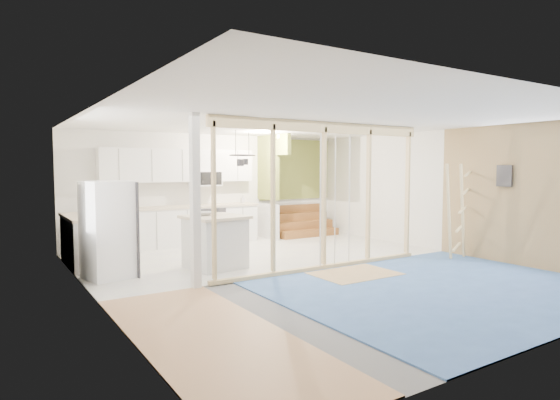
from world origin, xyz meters
TOP-DOWN VIEW (x-y plane):
  - room at (0.00, 0.00)m, footprint 7.01×8.01m
  - floor_overlays at (0.07, 0.06)m, footprint 7.00×8.00m
  - stud_frame at (-0.24, -0.00)m, footprint 4.66×0.14m
  - base_cabinets at (-1.61, 3.36)m, footprint 4.45×2.24m
  - upper_cabinets at (-0.84, 3.82)m, footprint 3.60×0.41m
  - green_partition at (2.04, 3.66)m, footprint 2.25×1.51m
  - pot_rack at (-0.31, 1.89)m, footprint 0.52×0.52m
  - sheathing_panel at (3.48, -2.00)m, footprint 0.02×4.00m
  - electrical_panel at (3.43, -1.40)m, footprint 0.04×0.30m
  - ceiling_light at (1.40, 3.00)m, footprint 0.32×0.32m
  - fridge at (-3.05, 1.32)m, footprint 0.83×0.80m
  - island at (-1.28, 1.10)m, footprint 1.09×1.09m
  - bowl at (-1.40, 1.24)m, footprint 0.33×0.33m
  - soap_bottle_a at (-2.50, 3.69)m, footprint 0.15×0.15m
  - soap_bottle_b at (0.70, 3.78)m, footprint 0.09×0.09m
  - ladder at (3.04, -0.70)m, footprint 0.99×0.20m

SIDE VIEW (x-z plane):
  - floor_overlays at x=0.07m, z-range 0.00..0.02m
  - base_cabinets at x=-1.61m, z-range 0.00..0.93m
  - island at x=-1.28m, z-range 0.00..0.95m
  - fridge at x=-3.05m, z-range 0.00..1.59m
  - green_partition at x=2.04m, z-range -0.36..2.24m
  - ladder at x=3.04m, z-range 0.02..1.88m
  - bowl at x=-1.40m, z-range 0.95..1.02m
  - soap_bottle_b at x=0.70m, z-range 0.93..1.11m
  - soap_bottle_a at x=-2.50m, z-range 0.93..1.23m
  - sheathing_panel at x=3.48m, z-range 0.00..2.60m
  - room at x=0.00m, z-range 0.00..2.61m
  - stud_frame at x=-0.24m, z-range 0.29..2.89m
  - electrical_panel at x=3.43m, z-range 1.45..1.85m
  - upper_cabinets at x=-0.84m, z-range 1.39..2.25m
  - pot_rack at x=-0.31m, z-range 1.64..2.36m
  - ceiling_light at x=1.40m, z-range 2.50..2.58m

